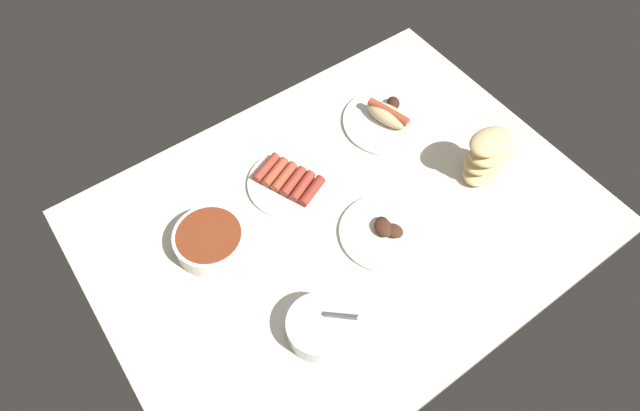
{
  "coord_description": "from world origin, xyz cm",
  "views": [
    {
      "loc": [
        -45.12,
        -53.28,
        112.35
      ],
      "look_at": [
        -3.79,
        4.71,
        3.0
      ],
      "focal_mm": 30.03,
      "sensor_mm": 36.0,
      "label": 1
    }
  ],
  "objects_px": {
    "bowl_chili": "(210,240)",
    "plate_hotdog_assembled": "(388,118)",
    "bread_stack": "(487,156)",
    "plate_grilled_meat": "(384,231)",
    "plate_sausages": "(289,181)",
    "bowl_coleslaw": "(319,327)"
  },
  "relations": [
    {
      "from": "plate_sausages",
      "to": "plate_hotdog_assembled",
      "type": "bearing_deg",
      "value": 3.0
    },
    {
      "from": "plate_sausages",
      "to": "bread_stack",
      "type": "distance_m",
      "value": 0.5
    },
    {
      "from": "plate_sausages",
      "to": "bread_stack",
      "type": "xyz_separation_m",
      "value": [
        0.43,
        -0.26,
        0.06
      ]
    },
    {
      "from": "plate_hotdog_assembled",
      "to": "bread_stack",
      "type": "bearing_deg",
      "value": -73.15
    },
    {
      "from": "bread_stack",
      "to": "bowl_coleslaw",
      "type": "bearing_deg",
      "value": -170.1
    },
    {
      "from": "bowl_chili",
      "to": "plate_hotdog_assembled",
      "type": "height_order",
      "value": "same"
    },
    {
      "from": "bowl_chili",
      "to": "plate_grilled_meat",
      "type": "distance_m",
      "value": 0.41
    },
    {
      "from": "bread_stack",
      "to": "plate_sausages",
      "type": "bearing_deg",
      "value": 148.42
    },
    {
      "from": "plate_hotdog_assembled",
      "to": "plate_sausages",
      "type": "bearing_deg",
      "value": -177.0
    },
    {
      "from": "plate_grilled_meat",
      "to": "bowl_coleslaw",
      "type": "xyz_separation_m",
      "value": [
        -0.27,
        -0.11,
        0.02
      ]
    },
    {
      "from": "bowl_chili",
      "to": "plate_hotdog_assembled",
      "type": "distance_m",
      "value": 0.59
    },
    {
      "from": "bowl_chili",
      "to": "plate_grilled_meat",
      "type": "height_order",
      "value": "bowl_chili"
    },
    {
      "from": "bowl_chili",
      "to": "plate_grilled_meat",
      "type": "relative_size",
      "value": 0.79
    },
    {
      "from": "bowl_chili",
      "to": "plate_sausages",
      "type": "relative_size",
      "value": 0.79
    },
    {
      "from": "plate_grilled_meat",
      "to": "bowl_coleslaw",
      "type": "relative_size",
      "value": 1.43
    },
    {
      "from": "plate_grilled_meat",
      "to": "plate_hotdog_assembled",
      "type": "height_order",
      "value": "plate_hotdog_assembled"
    },
    {
      "from": "bread_stack",
      "to": "plate_hotdog_assembled",
      "type": "height_order",
      "value": "bread_stack"
    },
    {
      "from": "plate_grilled_meat",
      "to": "plate_sausages",
      "type": "distance_m",
      "value": 0.28
    },
    {
      "from": "bowl_coleslaw",
      "to": "plate_sausages",
      "type": "bearing_deg",
      "value": 65.54
    },
    {
      "from": "bowl_coleslaw",
      "to": "bread_stack",
      "type": "distance_m",
      "value": 0.6
    },
    {
      "from": "bowl_chili",
      "to": "bread_stack",
      "type": "xyz_separation_m",
      "value": [
        0.68,
        -0.22,
        0.04
      ]
    },
    {
      "from": "plate_grilled_meat",
      "to": "bread_stack",
      "type": "distance_m",
      "value": 0.33
    }
  ]
}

